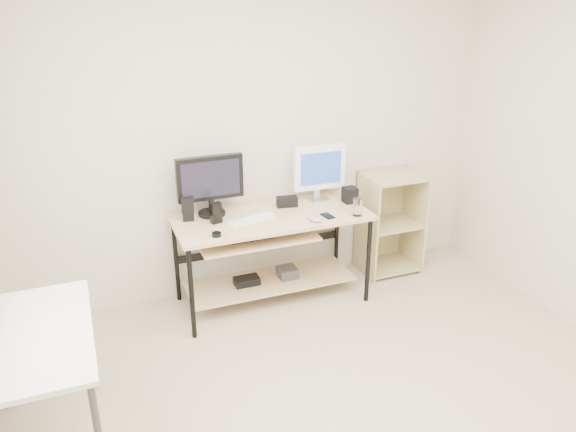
% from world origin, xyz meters
% --- Properties ---
extents(room, '(4.01, 4.01, 2.62)m').
position_xyz_m(room, '(-0.14, 0.04, 1.32)').
color(room, '#BEAD92').
rests_on(room, ground).
extents(desk, '(1.50, 0.65, 0.75)m').
position_xyz_m(desk, '(-0.03, 1.66, 0.54)').
color(desk, '#D8B889').
rests_on(desk, ground).
extents(side_table, '(0.60, 1.00, 0.75)m').
position_xyz_m(side_table, '(-1.68, 0.60, 0.67)').
color(side_table, white).
rests_on(side_table, ground).
extents(shelf_unit, '(0.50, 0.40, 0.90)m').
position_xyz_m(shelf_unit, '(1.15, 1.82, 0.45)').
color(shelf_unit, tan).
rests_on(shelf_unit, ground).
extents(black_monitor, '(0.51, 0.21, 0.47)m').
position_xyz_m(black_monitor, '(-0.42, 1.83, 1.02)').
color(black_monitor, black).
rests_on(black_monitor, desk).
extents(white_imac, '(0.43, 0.14, 0.46)m').
position_xyz_m(white_imac, '(0.48, 1.82, 1.02)').
color(white_imac, silver).
rests_on(white_imac, desk).
extents(keyboard, '(0.39, 0.20, 0.01)m').
position_xyz_m(keyboard, '(-0.17, 1.62, 0.76)').
color(keyboard, white).
rests_on(keyboard, desk).
extents(mouse, '(0.11, 0.14, 0.04)m').
position_xyz_m(mouse, '(0.27, 1.43, 0.77)').
color(mouse, '#B6B6BC').
rests_on(mouse, desk).
extents(center_speaker, '(0.17, 0.10, 0.08)m').
position_xyz_m(center_speaker, '(0.18, 1.78, 0.79)').
color(center_speaker, black).
rests_on(center_speaker, desk).
extents(speaker_left, '(0.11, 0.11, 0.18)m').
position_xyz_m(speaker_left, '(-0.61, 1.80, 0.85)').
color(speaker_left, black).
rests_on(speaker_left, desk).
extents(speaker_right, '(0.11, 0.11, 0.13)m').
position_xyz_m(speaker_right, '(0.69, 1.68, 0.81)').
color(speaker_right, black).
rests_on(speaker_right, desk).
extents(audio_controller, '(0.09, 0.07, 0.16)m').
position_xyz_m(audio_controller, '(-0.43, 1.66, 0.83)').
color(audio_controller, black).
rests_on(audio_controller, desk).
extents(volume_puck, '(0.08, 0.08, 0.03)m').
position_xyz_m(volume_puck, '(-0.49, 1.43, 0.76)').
color(volume_puck, black).
rests_on(volume_puck, desk).
extents(smartphone, '(0.08, 0.13, 0.01)m').
position_xyz_m(smartphone, '(0.39, 1.48, 0.75)').
color(smartphone, black).
rests_on(smartphone, desk).
extents(coaster, '(0.11, 0.11, 0.01)m').
position_xyz_m(coaster, '(0.61, 1.40, 0.75)').
color(coaster, '#AB834D').
rests_on(coaster, desk).
extents(drinking_glass, '(0.09, 0.09, 0.14)m').
position_xyz_m(drinking_glass, '(0.61, 1.40, 0.82)').
color(drinking_glass, white).
rests_on(drinking_glass, coaster).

